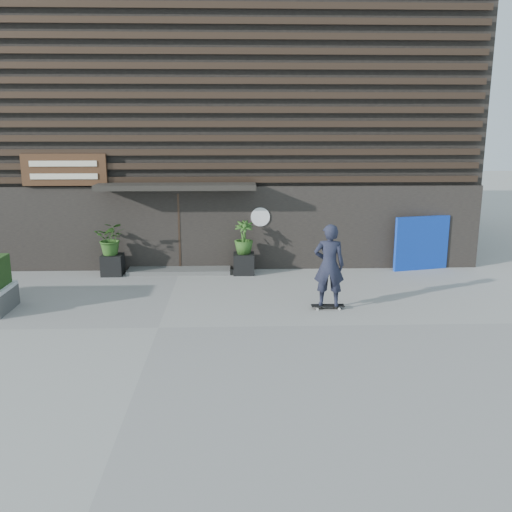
{
  "coord_description": "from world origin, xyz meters",
  "views": [
    {
      "loc": [
        1.71,
        -11.43,
        4.29
      ],
      "look_at": [
        2.17,
        1.99,
        1.1
      ],
      "focal_mm": 39.28,
      "sensor_mm": 36.0,
      "label": 1
    }
  ],
  "objects_px": {
    "planter_pot_left": "(113,265)",
    "blue_tarp": "(421,243)",
    "planter_pot_right": "(244,264)",
    "skateboarder": "(329,265)"
  },
  "relations": [
    {
      "from": "planter_pot_left",
      "to": "planter_pot_right",
      "type": "relative_size",
      "value": 1.0
    },
    {
      "from": "blue_tarp",
      "to": "skateboarder",
      "type": "xyz_separation_m",
      "value": [
        -3.36,
        -3.58,
        0.26
      ]
    },
    {
      "from": "blue_tarp",
      "to": "skateboarder",
      "type": "height_order",
      "value": "skateboarder"
    },
    {
      "from": "planter_pot_left",
      "to": "planter_pot_right",
      "type": "height_order",
      "value": "same"
    },
    {
      "from": "planter_pot_left",
      "to": "skateboarder",
      "type": "distance_m",
      "value": 6.66
    },
    {
      "from": "planter_pot_left",
      "to": "blue_tarp",
      "type": "height_order",
      "value": "blue_tarp"
    },
    {
      "from": "planter_pot_left",
      "to": "skateboarder",
      "type": "relative_size",
      "value": 0.29
    },
    {
      "from": "skateboarder",
      "to": "blue_tarp",
      "type": "bearing_deg",
      "value": 46.78
    },
    {
      "from": "planter_pot_left",
      "to": "skateboarder",
      "type": "xyz_separation_m",
      "value": [
        5.75,
        -3.28,
        0.77
      ]
    },
    {
      "from": "planter_pot_left",
      "to": "blue_tarp",
      "type": "bearing_deg",
      "value": 1.89
    }
  ]
}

